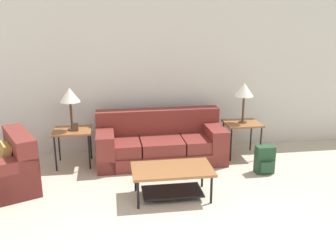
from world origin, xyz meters
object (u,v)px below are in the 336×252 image
at_px(side_table_right, 242,126).
at_px(table_lamp_right, 244,91).
at_px(side_table_left, 73,133).
at_px(backpack, 265,160).
at_px(table_lamp_left, 70,96).
at_px(coffee_table, 172,176).
at_px(armchair, 0,172).
at_px(couch, 160,143).

height_order(side_table_right, table_lamp_right, table_lamp_right).
distance_m(side_table_left, backpack, 3.03).
height_order(table_lamp_left, table_lamp_right, same).
relative_size(coffee_table, table_lamp_left, 1.57).
relative_size(side_table_left, table_lamp_left, 0.88).
xyz_separation_m(side_table_left, backpack, (2.91, -0.77, -0.33)).
height_order(table_lamp_right, backpack, table_lamp_right).
bearing_deg(coffee_table, armchair, 166.99).
distance_m(coffee_table, table_lamp_right, 2.13).
distance_m(coffee_table, side_table_right, 1.97).
distance_m(armchair, table_lamp_left, 1.49).
bearing_deg(backpack, side_table_left, 165.26).
bearing_deg(couch, side_table_left, 179.20).
xyz_separation_m(armchair, table_lamp_right, (3.71, 0.82, 0.85)).
bearing_deg(coffee_table, couch, 89.21).
relative_size(couch, armchair, 1.64).
relative_size(armchair, side_table_right, 2.15).
xyz_separation_m(couch, side_table_right, (1.40, 0.02, 0.24)).
bearing_deg(armchair, backpack, 0.83).
relative_size(coffee_table, side_table_left, 1.78).
relative_size(coffee_table, table_lamp_right, 1.57).
height_order(armchair, side_table_right, armchair).
bearing_deg(side_table_right, couch, -179.20).
height_order(side_table_left, table_lamp_right, table_lamp_right).
bearing_deg(armchair, table_lamp_right, 12.50).
xyz_separation_m(couch, table_lamp_left, (-1.40, 0.02, 0.84)).
relative_size(side_table_right, table_lamp_right, 0.88).
bearing_deg(side_table_right, table_lamp_left, 180.00).
height_order(couch, side_table_right, couch).
bearing_deg(table_lamp_right, table_lamp_left, 180.00).
xyz_separation_m(table_lamp_right, backpack, (0.11, -0.77, -0.93)).
bearing_deg(armchair, side_table_left, 42.32).
bearing_deg(couch, table_lamp_left, 179.20).
height_order(couch, table_lamp_left, table_lamp_left).
bearing_deg(side_table_right, side_table_left, 180.00).
distance_m(side_table_left, table_lamp_left, 0.60).
relative_size(armchair, coffee_table, 1.21).
xyz_separation_m(table_lamp_left, backpack, (2.91, -0.77, -0.93)).
relative_size(side_table_right, backpack, 1.39).
distance_m(side_table_right, table_lamp_right, 0.60).
height_order(side_table_left, side_table_right, same).
bearing_deg(table_lamp_right, couch, -179.20).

